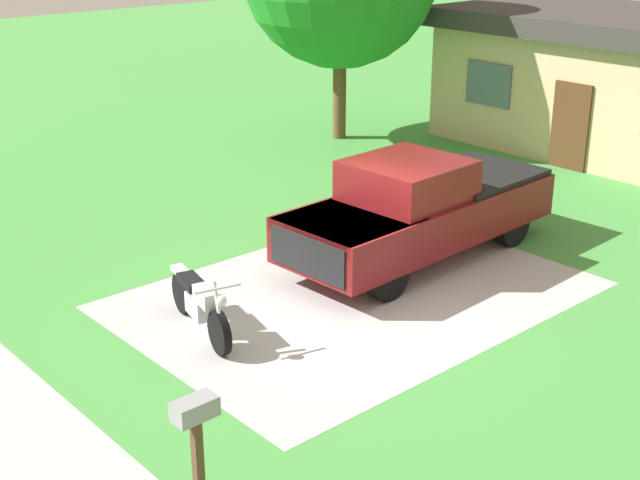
% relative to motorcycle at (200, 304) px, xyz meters
% --- Properties ---
extents(ground_plane, '(80.00, 80.00, 0.00)m').
position_rel_motorcycle_xyz_m(ground_plane, '(0.58, 2.67, -0.47)').
color(ground_plane, '#44913F').
extents(driveway_pad, '(5.31, 7.39, 0.01)m').
position_rel_motorcycle_xyz_m(driveway_pad, '(0.58, 2.67, -0.47)').
color(driveway_pad, '#ACACAC').
rests_on(driveway_pad, ground).
extents(sidewalk_strip, '(36.00, 1.80, 0.01)m').
position_rel_motorcycle_xyz_m(sidewalk_strip, '(0.58, -3.33, -0.47)').
color(sidewalk_strip, '#B4B4AF').
rests_on(sidewalk_strip, ground).
extents(motorcycle, '(2.18, 0.86, 1.09)m').
position_rel_motorcycle_xyz_m(motorcycle, '(0.00, 0.00, 0.00)').
color(motorcycle, black).
rests_on(motorcycle, ground).
extents(pickup_truck, '(2.24, 5.70, 1.90)m').
position_rel_motorcycle_xyz_m(pickup_truck, '(0.11, 4.77, 0.48)').
color(pickup_truck, black).
rests_on(pickup_truck, ground).
extents(mailbox, '(0.26, 0.48, 1.26)m').
position_rel_motorcycle_xyz_m(mailbox, '(3.31, -2.28, 0.51)').
color(mailbox, '#4C3823').
rests_on(mailbox, ground).
extents(neighbor_house, '(9.60, 5.60, 3.50)m').
position_rel_motorcycle_xyz_m(neighbor_house, '(-1.35, 14.17, 1.32)').
color(neighbor_house, tan).
rests_on(neighbor_house, ground).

